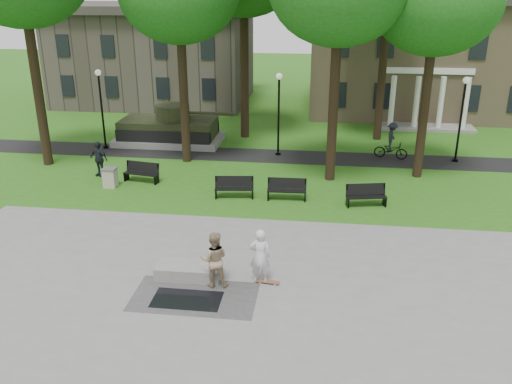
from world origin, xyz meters
TOP-DOWN VIEW (x-y plane):
  - ground at (0.00, 0.00)m, footprint 120.00×120.00m
  - plaza at (0.00, -5.00)m, footprint 22.00×16.00m
  - footpath at (0.00, 12.00)m, footprint 44.00×2.60m
  - building_right at (10.00, 26.00)m, footprint 17.00×12.00m
  - building_left at (-11.00, 26.50)m, footprint 15.00×10.00m
  - tree_3 at (8.00, 9.50)m, footprint 6.00×6.00m
  - lamp_left at (-10.00, 12.30)m, footprint 0.36×0.36m
  - lamp_mid at (0.50, 12.30)m, footprint 0.36×0.36m
  - lamp_right at (10.50, 12.30)m, footprint 0.36×0.36m
  - tank_monument at (-6.46, 14.00)m, footprint 7.45×3.40m
  - puddle at (-1.00, -3.49)m, footprint 2.20×1.20m
  - concrete_block at (-1.28, -2.06)m, footprint 2.22×1.04m
  - skateboard at (1.45, -2.17)m, footprint 0.80×0.29m
  - skateboarder at (1.18, -2.10)m, footprint 0.73×0.50m
  - friend_watching at (-0.29, -2.50)m, footprint 1.02×0.85m
  - pedestrian_walker at (-8.37, 7.49)m, footprint 1.17×0.79m
  - cyclist at (6.94, 12.45)m, footprint 1.98×1.18m
  - park_bench_0 at (-5.93, 6.93)m, footprint 1.85×0.83m
  - park_bench_1 at (-0.93, 5.41)m, footprint 1.84×0.74m
  - park_bench_2 at (1.52, 5.46)m, footprint 1.81×0.58m
  - park_bench_3 at (5.12, 5.16)m, footprint 1.85×0.88m
  - trash_bin at (-7.22, 6.00)m, footprint 0.68×0.68m

SIDE VIEW (x-z plane):
  - ground at x=0.00m, z-range 0.00..0.00m
  - footpath at x=0.00m, z-range 0.00..0.01m
  - plaza at x=0.00m, z-range 0.00..0.02m
  - puddle at x=-1.00m, z-range 0.02..0.02m
  - skateboard at x=1.45m, z-range 0.02..0.09m
  - concrete_block at x=-1.28m, z-range 0.02..0.47m
  - trash_bin at x=-7.22m, z-range 0.01..0.97m
  - park_bench_0 at x=-5.93m, z-range 0.02..1.02m
  - park_bench_1 at x=-0.93m, z-range 0.02..1.02m
  - park_bench_2 at x=1.52m, z-range 0.02..1.02m
  - park_bench_3 at x=5.12m, z-range 0.02..1.02m
  - cyclist at x=6.94m, z-range -0.19..1.90m
  - tank_monument at x=-6.46m, z-range -0.34..2.06m
  - pedestrian_walker at x=-8.37m, z-range 0.00..1.85m
  - friend_watching at x=-0.29m, z-range 0.02..1.95m
  - skateboarder at x=1.18m, z-range 0.02..1.95m
  - lamp_left at x=-10.00m, z-range 0.43..5.16m
  - lamp_mid at x=0.50m, z-range 0.43..5.16m
  - lamp_right at x=10.50m, z-range 0.43..5.16m
  - building_left at x=-11.00m, z-range 0.00..7.20m
  - building_right at x=10.00m, z-range 0.04..8.64m
  - tree_3 at x=8.00m, z-range 3.00..14.19m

